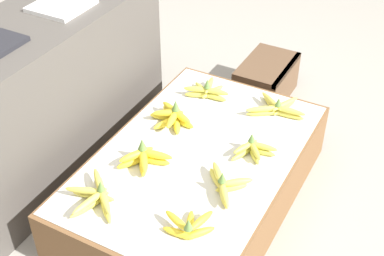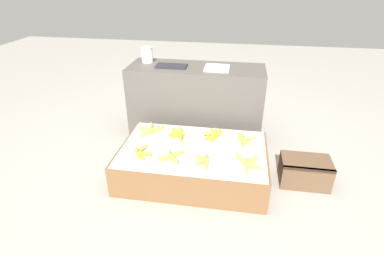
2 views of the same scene
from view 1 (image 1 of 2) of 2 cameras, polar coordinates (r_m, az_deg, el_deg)
name	(u,v)px [view 1 (image 1 of 2)]	position (r m, az deg, el deg)	size (l,w,h in m)	color
ground_plane	(197,201)	(2.34, 0.52, -7.75)	(10.00, 10.00, 0.00)	gray
display_platform	(197,178)	(2.25, 0.54, -5.40)	(1.17, 0.75, 0.26)	brown
back_vendor_table	(39,99)	(2.42, -16.06, 3.03)	(1.30, 0.46, 0.71)	#4C4742
wooden_crate	(266,80)	(2.93, 7.91, 5.07)	(0.38, 0.24, 0.22)	brown
banana_bunch_front_left	(189,226)	(1.85, -0.31, -10.40)	(0.15, 0.19, 0.10)	yellow
banana_bunch_front_midleft	(225,184)	(1.99, 3.52, -6.02)	(0.20, 0.20, 0.10)	#DBCC4C
banana_bunch_front_midright	(253,149)	(2.16, 6.53, -2.27)	(0.14, 0.16, 0.09)	gold
banana_bunch_front_right	(277,108)	(2.41, 9.04, 2.16)	(0.22, 0.25, 0.09)	#DBCC4C
banana_bunch_middle_left	(96,196)	(1.98, -10.15, -7.16)	(0.24, 0.24, 0.09)	#DBCC4C
banana_bunch_middle_midleft	(144,158)	(2.11, -5.16, -3.18)	(0.16, 0.20, 0.11)	yellow
banana_bunch_middle_midright	(173,117)	(2.32, -2.07, 1.22)	(0.18, 0.22, 0.11)	yellow
banana_bunch_middle_right	(207,91)	(2.49, 1.62, 4.00)	(0.17, 0.21, 0.10)	gold
foam_tray_white	(61,5)	(2.35, -13.75, 12.59)	(0.23, 0.22, 0.02)	white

